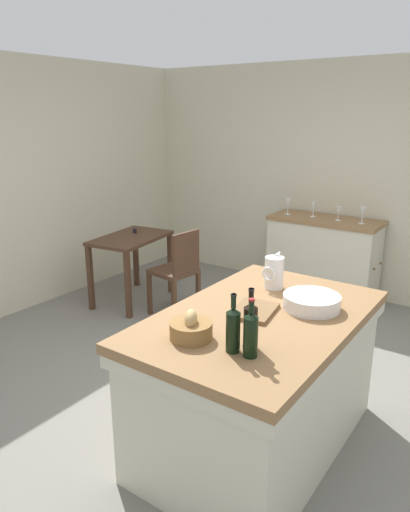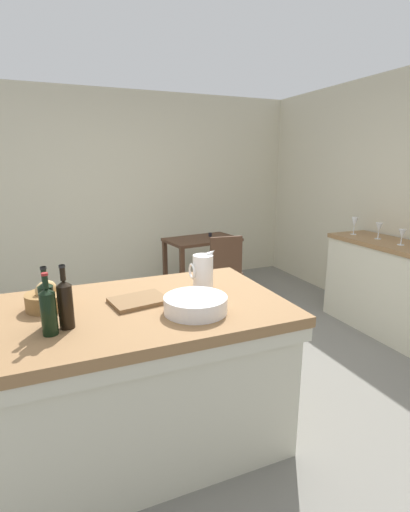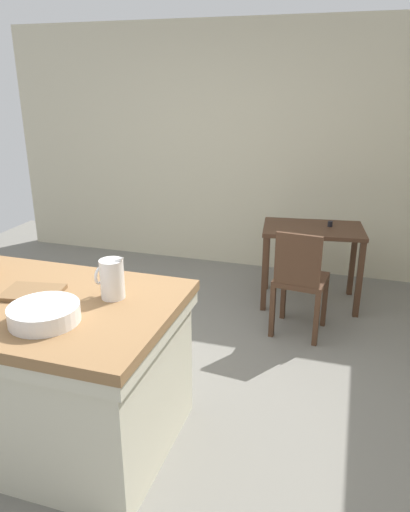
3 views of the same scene
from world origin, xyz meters
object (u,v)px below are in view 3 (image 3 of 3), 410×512
Objects in this scene: writing_desk at (312,240)px; pitcher at (112,278)px; wooden_chair at (300,279)px; wash_bowl at (44,314)px; cutting_board at (33,293)px; island_table at (37,363)px.

pitcher is (-0.88, -2.18, 0.38)m from writing_desk.
writing_desk is 1.06× the size of wooden_chair.
wash_bowl is (-1.07, -2.54, 0.31)m from writing_desk.
pitcher is (-0.85, -1.52, 0.51)m from wooden_chair.
pitcher is at bearing 62.25° from wash_bowl.
writing_desk is 0.68m from wooden_chair.
pitcher is 0.84× the size of cutting_board.
cutting_board is at bearing -120.08° from writing_desk.
wash_bowl is at bearing -119.07° from wooden_chair.
pitcher reaches higher than wash_bowl.
pitcher is at bearing -119.37° from wooden_chair.
pitcher reaches higher than wooden_chair.
cutting_board reaches higher than writing_desk.
writing_desk is at bearing 87.64° from wooden_chair.
island_table is 4.73× the size of wash_bowl.
pitcher is at bearing 18.20° from island_table.
cutting_board is (-1.30, -1.62, 0.41)m from wooden_chair.
wooden_chair reaches higher than island_table.
wooden_chair is (1.30, 1.66, 0.02)m from island_table.
island_table is at bearing -127.97° from wooden_chair.
wooden_chair is at bearing 60.93° from wash_bowl.
cutting_board is at bearing -167.25° from pitcher.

